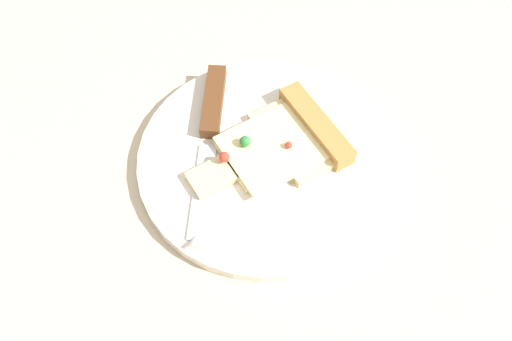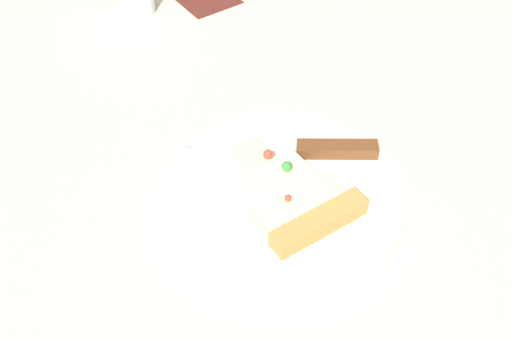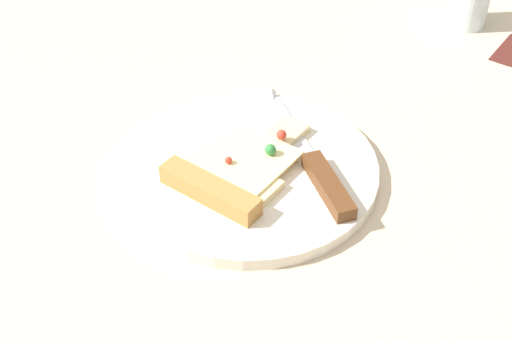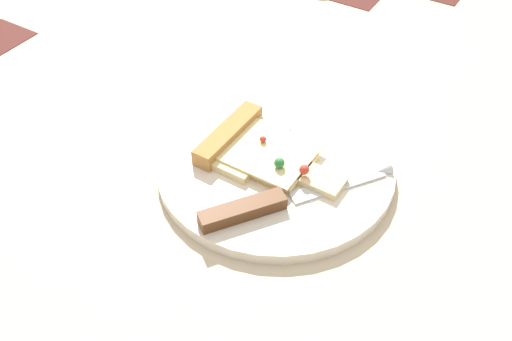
{
  "view_description": "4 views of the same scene",
  "coord_description": "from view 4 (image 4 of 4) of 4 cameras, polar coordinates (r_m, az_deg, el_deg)",
  "views": [
    {
      "loc": [
        30.51,
        -20.57,
        56.6
      ],
      "look_at": [
        2.92,
        -3.48,
        4.07
      ],
      "focal_mm": 40.5,
      "sensor_mm": 36.0,
      "label": 1
    },
    {
      "loc": [
        34.4,
        42.16,
        58.65
      ],
      "look_at": [
        1.48,
        -4.65,
        2.49
      ],
      "focal_mm": 47.33,
      "sensor_mm": 36.0,
      "label": 2
    },
    {
      "loc": [
        -34.36,
        46.26,
        50.97
      ],
      "look_at": [
        -1.91,
        1.28,
        3.21
      ],
      "focal_mm": 47.77,
      "sensor_mm": 36.0,
      "label": 3
    },
    {
      "loc": [
        -44.75,
        -25.99,
        49.81
      ],
      "look_at": [
        -3.42,
        -0.39,
        2.98
      ],
      "focal_mm": 40.61,
      "sensor_mm": 36.0,
      "label": 4
    }
  ],
  "objects": [
    {
      "name": "ground_plane",
      "position": [
        0.73,
        1.15,
        -0.83
      ],
      "size": [
        145.69,
        145.69,
        3.0
      ],
      "color": "#C6B293",
      "rests_on": "ground"
    },
    {
      "name": "knife",
      "position": [
        0.65,
        2.39,
        -2.89
      ],
      "size": [
        20.76,
        15.65,
        2.45
      ],
      "rotation": [
        0.0,
        0.0,
        4.09
      ],
      "color": "silver",
      "rests_on": "plate"
    },
    {
      "name": "pizza_slice",
      "position": [
        0.71,
        0.2,
        2.11
      ],
      "size": [
        12.03,
        17.48,
        2.58
      ],
      "rotation": [
        0.0,
        0.0,
        3.13
      ],
      "color": "beige",
      "rests_on": "plate"
    },
    {
      "name": "plate",
      "position": [
        0.71,
        1.96,
        0.45
      ],
      "size": [
        29.12,
        29.12,
        1.52
      ],
      "primitive_type": "cylinder",
      "color": "silver",
      "rests_on": "ground_plane"
    }
  ]
}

